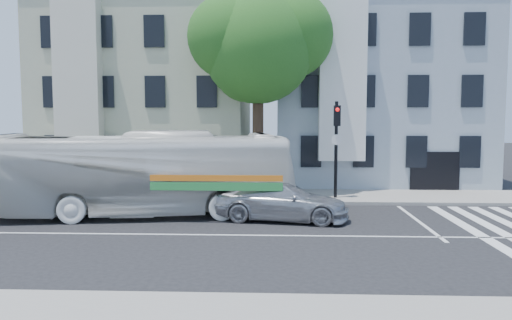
{
  "coord_description": "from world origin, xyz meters",
  "views": [
    {
      "loc": [
        0.95,
        -16.86,
        4.12
      ],
      "look_at": [
        0.15,
        2.38,
        2.4
      ],
      "focal_mm": 35.0,
      "sensor_mm": 36.0,
      "label": 1
    }
  ],
  "objects": [
    {
      "name": "ground",
      "position": [
        0.0,
        0.0,
        0.0
      ],
      "size": [
        120.0,
        120.0,
        0.0
      ],
      "primitive_type": "plane",
      "color": "black",
      "rests_on": "ground"
    },
    {
      "name": "sidewalk_far",
      "position": [
        0.0,
        8.0,
        0.07
      ],
      "size": [
        80.0,
        4.0,
        0.15
      ],
      "primitive_type": "cube",
      "color": "gray",
      "rests_on": "ground"
    },
    {
      "name": "building_left",
      "position": [
        -7.0,
        15.0,
        5.5
      ],
      "size": [
        12.0,
        10.0,
        11.0
      ],
      "primitive_type": "cube",
      "color": "#ACB094",
      "rests_on": "ground"
    },
    {
      "name": "building_right",
      "position": [
        7.0,
        15.0,
        5.5
      ],
      "size": [
        12.0,
        10.0,
        11.0
      ],
      "primitive_type": "cube",
      "color": "#90A0AC",
      "rests_on": "ground"
    },
    {
      "name": "street_tree",
      "position": [
        0.06,
        8.74,
        7.83
      ],
      "size": [
        7.3,
        5.9,
        11.1
      ],
      "color": "#2D2116",
      "rests_on": "ground"
    },
    {
      "name": "bus",
      "position": [
        -4.64,
        3.21,
        1.75
      ],
      "size": [
        4.7,
        12.85,
        3.5
      ],
      "primitive_type": "imported",
      "rotation": [
        0.0,
        0.0,
        1.71
      ],
      "color": "silver",
      "rests_on": "ground"
    },
    {
      "name": "sedan",
      "position": [
        1.15,
        2.6,
        0.77
      ],
      "size": [
        2.96,
        5.55,
        1.53
      ],
      "primitive_type": "imported",
      "rotation": [
        0.0,
        0.0,
        1.41
      ],
      "color": "#B5B6BC",
      "rests_on": "ground"
    },
    {
      "name": "hedge",
      "position": [
        -6.67,
        6.8,
        0.5
      ],
      "size": [
        8.25,
        3.79,
        0.7
      ],
      "primitive_type": null,
      "rotation": [
        0.0,
        0.0,
        -0.36
      ],
      "color": "#216520",
      "rests_on": "sidewalk_far"
    },
    {
      "name": "traffic_signal",
      "position": [
        3.81,
        7.15,
        3.1
      ],
      "size": [
        0.5,
        0.55,
        4.8
      ],
      "rotation": [
        0.0,
        0.0,
        -0.02
      ],
      "color": "black",
      "rests_on": "ground"
    }
  ]
}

